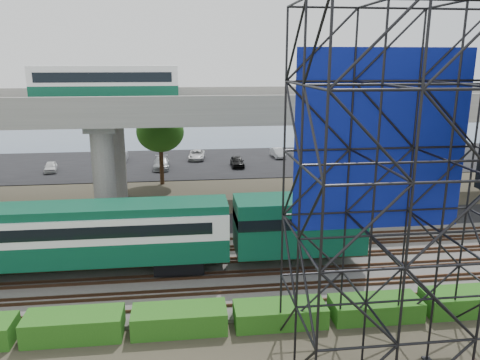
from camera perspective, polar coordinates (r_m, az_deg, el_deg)
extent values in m
plane|color=#474233|center=(28.30, 1.04, -12.65)|extent=(140.00, 140.00, 0.00)
cube|color=slate|center=(30.03, 0.51, -10.76)|extent=(90.00, 12.00, 0.20)
cube|color=black|center=(37.86, -1.14, -5.38)|extent=(90.00, 5.00, 0.08)
cube|color=black|center=(60.43, -3.36, 2.16)|extent=(90.00, 18.00, 0.08)
cube|color=#42536D|center=(82.03, -4.32, 5.40)|extent=(140.00, 40.00, 0.03)
cube|color=#472D1E|center=(25.79, 1.89, -14.83)|extent=(90.00, 0.08, 0.16)
cube|color=#472D1E|center=(27.04, 1.42, -13.35)|extent=(90.00, 0.08, 0.16)
cube|color=#472D1E|center=(27.53, 1.25, -12.81)|extent=(90.00, 0.08, 0.16)
cube|color=#472D1E|center=(28.81, 0.84, -11.51)|extent=(90.00, 0.08, 0.16)
cube|color=#472D1E|center=(29.31, 0.69, -11.03)|extent=(90.00, 0.08, 0.16)
cube|color=#472D1E|center=(30.60, 0.33, -9.88)|extent=(90.00, 0.08, 0.16)
cube|color=#472D1E|center=(31.11, 0.20, -9.46)|extent=(90.00, 0.08, 0.16)
cube|color=#472D1E|center=(32.42, -0.11, -8.43)|extent=(90.00, 0.08, 0.16)
cube|color=#472D1E|center=(32.93, -0.23, -8.06)|extent=(90.00, 0.08, 0.16)
cube|color=#472D1E|center=(34.26, -0.50, -7.14)|extent=(90.00, 0.08, 0.16)
cube|color=black|center=(29.53, -7.43, -9.82)|extent=(3.00, 2.20, 0.90)
cube|color=#0A462F|center=(29.92, -20.16, -7.91)|extent=(19.00, 3.00, 1.40)
cube|color=white|center=(29.42, -20.41, -5.29)|extent=(19.00, 3.00, 1.50)
cube|color=#0A462F|center=(29.12, -20.58, -3.44)|extent=(19.00, 2.60, 0.50)
cube|color=black|center=(29.18, -18.50, -5.18)|extent=(15.00, 3.06, 0.70)
cube|color=#0A462F|center=(29.54, 7.20, -5.31)|extent=(8.00, 3.00, 3.40)
cube|color=#9E9B93|center=(41.31, -1.97, 8.49)|extent=(80.00, 12.00, 1.20)
cube|color=#9E9B93|center=(35.50, -1.18, 9.38)|extent=(80.00, 0.50, 1.10)
cube|color=#9E9B93|center=(46.93, -2.59, 10.61)|extent=(80.00, 0.50, 1.10)
cylinder|color=#9E9B93|center=(39.03, -16.24, 0.71)|extent=(1.80, 1.80, 8.00)
cylinder|color=#9E9B93|center=(45.79, -14.88, 2.78)|extent=(1.80, 1.80, 8.00)
cube|color=#9E9B93|center=(41.78, -15.85, 6.78)|extent=(2.40, 9.00, 0.60)
cylinder|color=#9E9B93|center=(40.78, 12.67, 1.51)|extent=(1.80, 1.80, 8.00)
cylinder|color=#9E9B93|center=(47.29, 9.89, 3.41)|extent=(1.80, 1.80, 8.00)
cube|color=#9E9B93|center=(43.42, 11.42, 7.31)|extent=(2.40, 9.00, 0.60)
cube|color=black|center=(41.57, -15.88, 9.31)|extent=(12.00, 2.50, 0.70)
cube|color=#0A462F|center=(41.52, -15.96, 10.41)|extent=(12.00, 2.50, 0.90)
cube|color=white|center=(41.46, -16.07, 11.92)|extent=(12.00, 2.50, 1.30)
cube|color=black|center=(41.46, -16.07, 11.99)|extent=(11.00, 2.56, 0.80)
cube|color=white|center=(41.44, -16.14, 13.03)|extent=(12.00, 2.40, 0.30)
cube|color=navy|center=(22.16, 16.91, 4.50)|extent=(8.10, 0.08, 8.25)
cube|color=#1C5112|center=(24.65, -19.58, -16.38)|extent=(4.60, 1.80, 1.20)
cube|color=#1C5112|center=(24.05, -7.38, -16.49)|extent=(4.60, 1.80, 1.15)
cube|color=#1C5112|center=(24.49, 4.88, -15.97)|extent=(4.60, 1.80, 1.03)
cube|color=#1C5112|center=(25.88, 16.17, -14.77)|extent=(4.60, 1.80, 1.01)
cube|color=#1C5112|center=(28.08, 25.88, -13.17)|extent=(4.60, 1.80, 1.12)
cylinder|color=#382314|center=(42.64, 17.63, -0.48)|extent=(0.44, 0.44, 4.80)
ellipsoid|color=#1C5112|center=(41.96, 17.96, 3.75)|extent=(4.94, 4.94, 4.18)
cylinder|color=#382314|center=(50.12, -9.55, 2.18)|extent=(0.44, 0.44, 4.80)
ellipsoid|color=#1C5112|center=(49.54, -9.71, 5.80)|extent=(4.94, 4.94, 4.18)
imported|color=black|center=(38.70, -17.02, -4.40)|extent=(5.72, 4.01, 1.45)
imported|color=silver|center=(59.40, -22.08, 1.50)|extent=(1.97, 3.57, 1.15)
imported|color=gray|center=(62.69, -14.16, 2.78)|extent=(1.35, 3.60, 1.17)
imported|color=#94989B|center=(57.32, -9.57, 2.02)|extent=(1.94, 4.57, 1.32)
imported|color=silver|center=(62.17, -5.28, 3.09)|extent=(2.42, 4.53, 1.21)
imported|color=black|center=(57.60, -0.33, 2.27)|extent=(1.56, 3.78, 1.28)
imported|color=#AAAEB2|center=(63.39, 4.64, 3.33)|extent=(1.59, 3.83, 1.23)
imported|color=silver|center=(59.17, 7.96, 2.45)|extent=(2.42, 4.61, 1.27)
imported|color=#939699|center=(65.33, 11.23, 3.39)|extent=(2.70, 4.37, 1.13)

